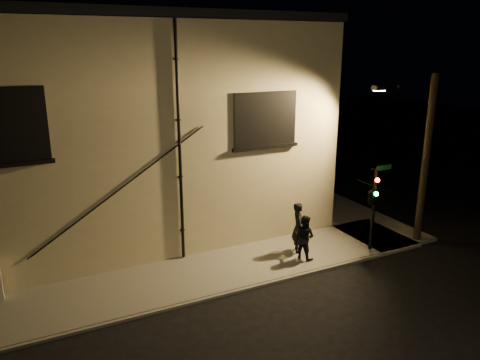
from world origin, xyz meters
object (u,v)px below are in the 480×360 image
pedestrian_b (304,237)px  streetlamp_pole (422,155)px  pedestrian_a (298,227)px  traffic_signal (372,196)px

pedestrian_b → streetlamp_pole: streetlamp_pole is taller
pedestrian_a → pedestrian_b: 0.62m
pedestrian_b → streetlamp_pole: bearing=-119.5°
pedestrian_a → traffic_signal: size_ratio=0.59×
pedestrian_a → traffic_signal: 2.95m
pedestrian_a → pedestrian_b: (-0.13, -0.59, -0.14)m
pedestrian_b → traffic_signal: (2.54, -0.59, 1.37)m
streetlamp_pole → pedestrian_a: bearing=167.2°
pedestrian_a → pedestrian_b: size_ratio=1.16×
traffic_signal → streetlamp_pole: (2.42, 0.08, 1.26)m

